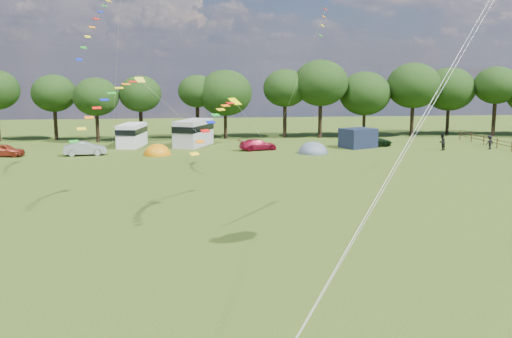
{
  "coord_description": "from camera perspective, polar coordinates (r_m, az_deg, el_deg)",
  "views": [
    {
      "loc": [
        -3.28,
        -19.11,
        8.66
      ],
      "look_at": [
        0.0,
        8.0,
        4.0
      ],
      "focal_mm": 40.0,
      "sensor_mm": 36.0,
      "label": 1
    }
  ],
  "objects": [
    {
      "name": "ground_plane",
      "position": [
        21.23,
        2.68,
        -14.4
      ],
      "size": [
        180.0,
        180.0,
        0.0
      ],
      "primitive_type": "plane",
      "color": "#1D320D",
      "rests_on": "ground"
    },
    {
      "name": "tree_line",
      "position": [
        74.63,
        -0.29,
        7.91
      ],
      "size": [
        102.98,
        10.98,
        10.27
      ],
      "color": "black",
      "rests_on": "ground"
    },
    {
      "name": "car_a",
      "position": [
        64.4,
        -23.84,
        1.73
      ],
      "size": [
        4.17,
        2.03,
        1.34
      ],
      "primitive_type": "imported",
      "rotation": [
        0.0,
        0.0,
        1.46
      ],
      "color": "maroon",
      "rests_on": "ground"
    },
    {
      "name": "car_b",
      "position": [
        62.39,
        -16.73,
        1.96
      ],
      "size": [
        4.23,
        2.08,
        1.43
      ],
      "primitive_type": "imported",
      "rotation": [
        0.0,
        0.0,
        1.71
      ],
      "color": "#989DA2",
      "rests_on": "ground"
    },
    {
      "name": "car_c",
      "position": [
        63.79,
        0.2,
        2.44
      ],
      "size": [
        4.4,
        2.66,
        1.23
      ],
      "primitive_type": "imported",
      "rotation": [
        0.0,
        0.0,
        1.81
      ],
      "color": "maroon",
      "rests_on": "ground"
    },
    {
      "name": "car_d",
      "position": [
        68.82,
        11.67,
        2.76
      ],
      "size": [
        4.4,
        1.99,
        1.2
      ],
      "primitive_type": "imported",
      "rotation": [
        0.0,
        0.0,
        1.57
      ],
      "color": "black",
      "rests_on": "ground"
    },
    {
      "name": "campervan_b",
      "position": [
        68.42,
        -12.3,
        3.41
      ],
      "size": [
        3.29,
        5.81,
        2.68
      ],
      "rotation": [
        0.0,
        0.0,
        1.39
      ],
      "color": "white",
      "rests_on": "ground"
    },
    {
      "name": "campervan_c",
      "position": [
        67.75,
        -6.28,
        3.7
      ],
      "size": [
        5.01,
        6.84,
        3.08
      ],
      "rotation": [
        0.0,
        0.0,
        1.15
      ],
      "color": "#B9BABC",
      "rests_on": "ground"
    },
    {
      "name": "tent_orange",
      "position": [
        61.1,
        -9.83,
        1.41
      ],
      "size": [
        2.97,
        3.25,
        2.32
      ],
      "color": "#CD7407",
      "rests_on": "ground"
    },
    {
      "name": "tent_greyblue",
      "position": [
        61.83,
        5.71,
        1.6
      ],
      "size": [
        3.3,
        3.62,
        2.46
      ],
      "color": "#505F6C",
      "rests_on": "ground"
    },
    {
      "name": "awning_navy",
      "position": [
        66.99,
        10.16,
        3.07
      ],
      "size": [
        4.4,
        4.04,
        2.23
      ],
      "primitive_type": "cube",
      "rotation": [
        0.0,
        0.0,
        0.39
      ],
      "color": "#171E36",
      "rests_on": "ground"
    },
    {
      "name": "streamer_kite_a",
      "position": [
        48.0,
        -14.98,
        14.83
      ],
      "size": [
        3.36,
        5.66,
        5.78
      ],
      "rotation": [
        0.0,
        0.0,
        0.91
      ],
      "color": "#FF9D00",
      "rests_on": "ground"
    },
    {
      "name": "streamer_kite_b",
      "position": [
        36.99,
        -14.04,
        6.92
      ],
      "size": [
        4.31,
        4.62,
        3.8
      ],
      "rotation": [
        0.0,
        0.0,
        0.48
      ],
      "color": "yellow",
      "rests_on": "ground"
    },
    {
      "name": "streamer_kite_c",
      "position": [
        32.72,
        -3.68,
        5.29
      ],
      "size": [
        3.24,
        5.04,
        2.83
      ],
      "rotation": [
        0.0,
        0.0,
        0.8
      ],
      "color": "#EFFF00",
      "rests_on": "ground"
    },
    {
      "name": "walker_a",
      "position": [
        66.96,
        18.09,
        2.57
      ],
      "size": [
        1.05,
        0.98,
        1.85
      ],
      "primitive_type": "imported",
      "rotation": [
        0.0,
        0.0,
        3.78
      ],
      "color": "black",
      "rests_on": "ground"
    },
    {
      "name": "walker_b",
      "position": [
        69.67,
        22.32,
        2.48
      ],
      "size": [
        1.14,
        0.81,
        1.6
      ],
      "primitive_type": "imported",
      "rotation": [
        0.0,
        0.0,
        3.49
      ],
      "color": "black",
      "rests_on": "ground"
    },
    {
      "name": "streamer_kite_d",
      "position": [
        46.27,
        7.27,
        16.26
      ],
      "size": [
        2.59,
        5.09,
        4.28
      ],
      "rotation": [
        0.0,
        0.0,
        1.02
      ],
      "color": "yellow",
      "rests_on": "ground"
    }
  ]
}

